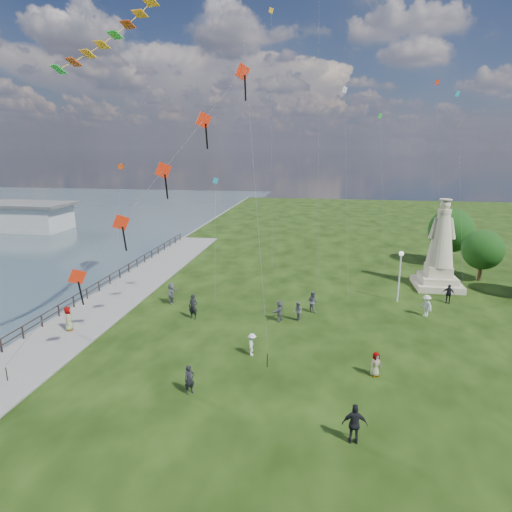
% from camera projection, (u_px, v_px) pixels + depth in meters
% --- Properties ---
extents(waterfront, '(200.00, 200.00, 1.51)m').
position_uv_depth(waterfront, '(80.00, 314.00, 33.57)').
color(waterfront, '#2E3F45').
rests_on(waterfront, ground).
extents(statue, '(4.11, 4.11, 8.23)m').
position_uv_depth(statue, '(440.00, 255.00, 39.11)').
color(statue, '#BDB18F').
rests_on(statue, ground).
extents(lamppost, '(0.41, 0.41, 4.39)m').
position_uv_depth(lamppost, '(400.00, 266.00, 35.35)').
color(lamppost, silver).
rests_on(lamppost, ground).
extents(tree_row, '(9.02, 14.59, 6.26)m').
position_uv_depth(tree_row, '(480.00, 243.00, 42.38)').
color(tree_row, '#382314').
rests_on(tree_row, ground).
extents(person_0, '(0.68, 0.68, 1.59)m').
position_uv_depth(person_0, '(189.00, 380.00, 22.49)').
color(person_0, black).
rests_on(person_0, ground).
extents(person_1, '(0.73, 0.87, 1.53)m').
position_uv_depth(person_1, '(298.00, 312.00, 31.87)').
color(person_1, '#595960').
rests_on(person_1, ground).
extents(person_2, '(0.62, 1.00, 1.45)m').
position_uv_depth(person_2, '(252.00, 345.00, 26.65)').
color(person_2, silver).
rests_on(person_2, ground).
extents(person_3, '(1.13, 0.61, 1.88)m').
position_uv_depth(person_3, '(355.00, 424.00, 18.65)').
color(person_3, black).
rests_on(person_3, ground).
extents(person_4, '(0.84, 0.75, 1.46)m').
position_uv_depth(person_4, '(376.00, 364.00, 24.23)').
color(person_4, '#595960').
rests_on(person_4, ground).
extents(person_5, '(0.79, 1.68, 1.78)m').
position_uv_depth(person_5, '(172.00, 293.00, 35.54)').
color(person_5, '#595960').
rests_on(person_5, ground).
extents(person_6, '(0.76, 0.56, 1.93)m').
position_uv_depth(person_6, '(193.00, 307.00, 32.34)').
color(person_6, black).
rests_on(person_6, ground).
extents(person_7, '(0.96, 0.91, 1.70)m').
position_uv_depth(person_7, '(313.00, 302.00, 33.70)').
color(person_7, '#595960').
rests_on(person_7, ground).
extents(person_8, '(1.06, 1.24, 1.71)m').
position_uv_depth(person_8, '(426.00, 306.00, 32.84)').
color(person_8, silver).
rests_on(person_8, ground).
extents(person_9, '(1.05, 0.75, 1.61)m').
position_uv_depth(person_9, '(448.00, 294.00, 35.67)').
color(person_9, black).
rests_on(person_9, ground).
extents(person_10, '(0.77, 0.98, 1.74)m').
position_uv_depth(person_10, '(69.00, 320.00, 30.08)').
color(person_10, '#595960').
rests_on(person_10, ground).
extents(person_11, '(1.16, 1.62, 1.61)m').
position_uv_depth(person_11, '(280.00, 311.00, 31.93)').
color(person_11, '#595960').
rests_on(person_11, ground).
extents(red_kite_train, '(12.12, 9.35, 17.68)m').
position_uv_depth(red_kite_train, '(159.00, 178.00, 25.23)').
color(red_kite_train, black).
rests_on(red_kite_train, ground).
extents(small_kites, '(30.74, 19.76, 27.71)m').
position_uv_depth(small_kites, '(324.00, 126.00, 40.79)').
color(small_kites, teal).
rests_on(small_kites, ground).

